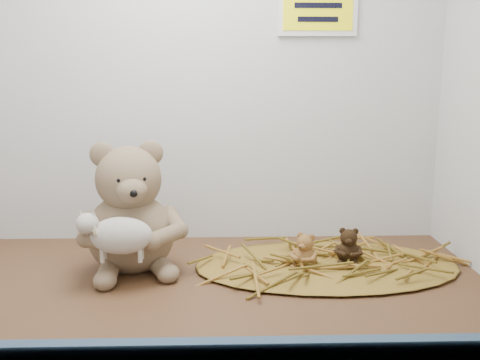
{
  "coord_description": "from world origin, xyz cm",
  "views": [
    {
      "loc": [
        8.57,
        -97.1,
        40.17
      ],
      "look_at": [
        11.47,
        2.61,
        19.98
      ],
      "focal_mm": 40.0,
      "sensor_mm": 36.0,
      "label": 1
    }
  ],
  "objects_px": {
    "main_teddy": "(129,207)",
    "mini_teddy_tan": "(305,249)",
    "mini_teddy_brown": "(348,244)",
    "toy_lamb": "(121,236)"
  },
  "relations": [
    {
      "from": "main_teddy",
      "to": "mini_teddy_tan",
      "type": "height_order",
      "value": "main_teddy"
    },
    {
      "from": "main_teddy",
      "to": "mini_teddy_tan",
      "type": "distance_m",
      "value": 0.37
    },
    {
      "from": "mini_teddy_brown",
      "to": "toy_lamb",
      "type": "bearing_deg",
      "value": -154.64
    },
    {
      "from": "toy_lamb",
      "to": "mini_teddy_tan",
      "type": "xyz_separation_m",
      "value": [
        0.36,
        0.08,
        -0.06
      ]
    },
    {
      "from": "main_teddy",
      "to": "toy_lamb",
      "type": "relative_size",
      "value": 1.75
    },
    {
      "from": "main_teddy",
      "to": "mini_teddy_brown",
      "type": "distance_m",
      "value": 0.46
    },
    {
      "from": "main_teddy",
      "to": "mini_teddy_tan",
      "type": "relative_size",
      "value": 3.75
    },
    {
      "from": "main_teddy",
      "to": "mini_teddy_brown",
      "type": "bearing_deg",
      "value": -14.62
    },
    {
      "from": "main_teddy",
      "to": "mini_teddy_tan",
      "type": "xyz_separation_m",
      "value": [
        0.36,
        -0.02,
        -0.09
      ]
    },
    {
      "from": "toy_lamb",
      "to": "mini_teddy_tan",
      "type": "bearing_deg",
      "value": 12.32
    }
  ]
}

